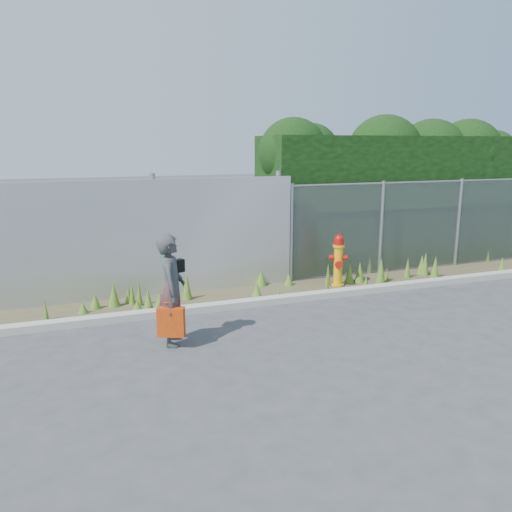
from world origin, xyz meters
name	(u,v)px	position (x,y,z in m)	size (l,w,h in m)	color
ground	(308,340)	(0.00, 0.00, 0.00)	(80.00, 80.00, 0.00)	#3C3C3F
curb	(264,301)	(0.00, 1.80, 0.06)	(16.00, 0.22, 0.12)	#A6A296
weed_strip	(252,288)	(0.00, 2.43, 0.14)	(16.00, 1.30, 0.54)	#463E28
corrugated_fence	(67,244)	(-3.25, 3.01, 1.10)	(8.50, 0.21, 2.30)	#ADAFB4
chainlink_fence	(421,225)	(4.25, 3.00, 1.03)	(6.50, 0.07, 2.05)	gray
hedge	(404,180)	(4.47, 4.04, 1.97)	(7.46, 1.95, 3.50)	black
fire_hydrant	(338,261)	(1.82, 2.38, 0.53)	(0.37, 0.33, 1.09)	#EDA80C
woman	(171,290)	(-1.87, 0.58, 0.80)	(0.58, 0.38, 1.60)	#0E5A56
red_tote_bag	(171,322)	(-1.93, 0.39, 0.40)	(0.38, 0.14, 0.49)	#A62D09
black_shoulder_bag	(176,266)	(-1.76, 0.76, 1.09)	(0.25, 0.10, 0.19)	black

